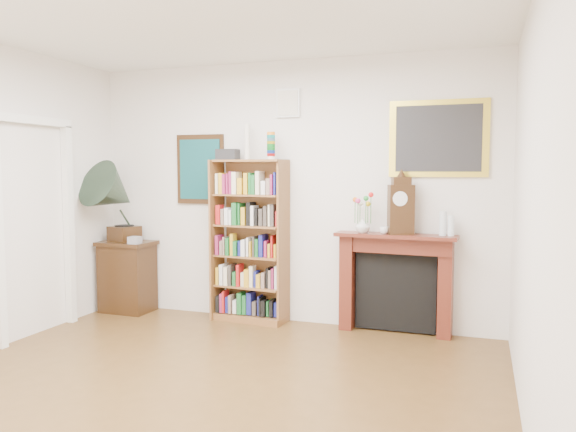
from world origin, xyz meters
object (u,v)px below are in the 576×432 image
(bookshelf, at_px, (249,232))
(teacup, at_px, (384,230))
(flower_vase, at_px, (363,225))
(bottle_left, at_px, (443,223))
(fireplace, at_px, (396,275))
(bottle_right, at_px, (451,226))
(gramophone, at_px, (115,196))
(cd_stack, at_px, (135,240))
(side_cabinet, at_px, (128,276))
(mantel_clock, at_px, (401,207))

(bookshelf, distance_m, teacup, 1.46)
(flower_vase, relative_size, bottle_left, 0.63)
(fireplace, relative_size, flower_vase, 7.99)
(teacup, xyz_separation_m, bottle_right, (0.63, 0.03, 0.06))
(bottle_left, bearing_deg, flower_vase, -178.64)
(fireplace, relative_size, teacup, 12.80)
(gramophone, distance_m, flower_vase, 2.80)
(gramophone, height_order, teacup, gramophone)
(bottle_right, bearing_deg, gramophone, -176.29)
(cd_stack, bearing_deg, fireplace, 5.63)
(teacup, height_order, bottle_left, bottle_left)
(gramophone, distance_m, bottle_right, 3.65)
(side_cabinet, height_order, bottle_right, bottle_right)
(gramophone, relative_size, bottle_left, 3.89)
(cd_stack, xyz_separation_m, bottle_left, (3.32, 0.23, 0.27))
(bookshelf, bearing_deg, bottle_right, 6.22)
(side_cabinet, bearing_deg, flower_vase, 2.47)
(cd_stack, xyz_separation_m, teacup, (2.76, 0.19, 0.19))
(teacup, distance_m, bottle_right, 0.64)
(bottle_right, bearing_deg, cd_stack, -176.24)
(fireplace, distance_m, bottle_left, 0.71)
(bookshelf, relative_size, mantel_clock, 3.58)
(mantel_clock, relative_size, flower_vase, 3.72)
(flower_vase, bearing_deg, gramophone, -175.49)
(fireplace, distance_m, bottle_right, 0.75)
(mantel_clock, xyz_separation_m, bottle_left, (0.40, 0.01, -0.15))
(mantel_clock, height_order, flower_vase, mantel_clock)
(gramophone, xyz_separation_m, mantel_clock, (3.15, 0.23, -0.06))
(bottle_left, xyz_separation_m, bottle_right, (0.08, -0.00, -0.02))
(side_cabinet, xyz_separation_m, teacup, (2.96, 0.05, 0.64))
(fireplace, relative_size, gramophone, 1.30)
(flower_vase, bearing_deg, teacup, -4.47)
(flower_vase, relative_size, teacup, 1.60)
(side_cabinet, height_order, flower_vase, flower_vase)
(bookshelf, relative_size, teacup, 21.32)
(bottle_left, bearing_deg, fireplace, 172.75)
(bookshelf, relative_size, fireplace, 1.67)
(gramophone, relative_size, teacup, 9.86)
(cd_stack, bearing_deg, side_cabinet, 146.27)
(cd_stack, bearing_deg, flower_vase, 4.65)
(fireplace, bearing_deg, bookshelf, -174.33)
(side_cabinet, bearing_deg, cd_stack, -32.76)
(mantel_clock, bearing_deg, teacup, 167.61)
(bookshelf, distance_m, cd_stack, 1.32)
(side_cabinet, xyz_separation_m, flower_vase, (2.74, 0.07, 0.68))
(bookshelf, xyz_separation_m, bottle_left, (2.02, 0.02, 0.15))
(fireplace, relative_size, bottle_left, 5.05)
(bottle_left, relative_size, bottle_right, 1.20)
(bottle_left, bearing_deg, bottle_right, -1.57)
(fireplace, xyz_separation_m, flower_vase, (-0.32, -0.08, 0.50))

